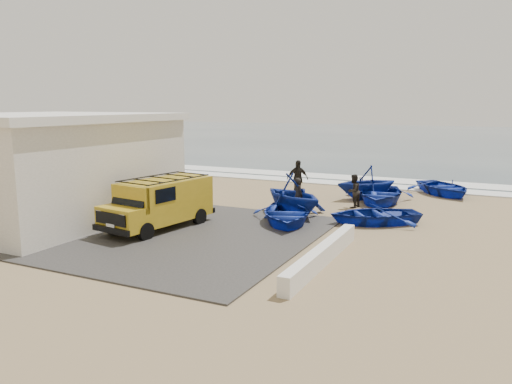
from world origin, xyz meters
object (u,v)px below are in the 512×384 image
(van, at_px, (160,202))
(fisherman_front, at_px, (298,195))
(boat_mid_left, at_px, (293,194))
(boat_near_right, at_px, (374,214))
(fisherman_back, at_px, (297,179))
(boat_mid_right, at_px, (380,194))
(boat_far_right, at_px, (444,187))
(parapet, at_px, (322,255))
(boat_near_left, at_px, (286,214))
(fisherman_middle, at_px, (353,191))
(building, at_px, (43,166))
(boat_far_left, at_px, (367,182))

(van, height_order, fisherman_front, van)
(boat_mid_left, relative_size, fisherman_front, 2.20)
(boat_near_right, relative_size, fisherman_back, 1.88)
(boat_mid_right, xyz_separation_m, boat_far_right, (2.53, 3.63, -0.03))
(boat_mid_right, bearing_deg, parapet, -93.32)
(boat_near_left, bearing_deg, fisherman_middle, 46.56)
(van, bearing_deg, building, -166.90)
(boat_mid_left, relative_size, fisherman_back, 1.79)
(van, distance_m, fisherman_middle, 8.99)
(boat_mid_right, height_order, fisherman_middle, fisherman_middle)
(fisherman_middle, bearing_deg, boat_far_right, 165.12)
(boat_near_left, xyz_separation_m, fisherman_back, (-1.65, 5.55, 0.56))
(boat_mid_left, relative_size, boat_far_right, 0.88)
(boat_far_right, relative_size, fisherman_middle, 2.52)
(boat_near_right, bearing_deg, van, -90.94)
(boat_near_left, height_order, fisherman_middle, fisherman_middle)
(boat_far_left, relative_size, fisherman_middle, 2.10)
(boat_far_left, bearing_deg, fisherman_back, -117.26)
(parapet, height_order, boat_far_left, boat_far_left)
(van, bearing_deg, boat_mid_left, 58.58)
(boat_far_left, bearing_deg, boat_near_left, -58.76)
(boat_mid_right, relative_size, fisherman_front, 2.70)
(fisherman_front, bearing_deg, boat_near_right, -157.56)
(boat_far_left, distance_m, fisherman_middle, 2.33)
(boat_mid_right, bearing_deg, boat_mid_left, -129.16)
(boat_far_left, xyz_separation_m, boat_far_right, (3.37, 2.93, -0.45))
(boat_far_right, bearing_deg, fisherman_middle, -160.37)
(boat_near_right, bearing_deg, building, -101.48)
(van, xyz_separation_m, boat_near_right, (7.15, 4.31, -0.67))
(van, relative_size, boat_near_right, 1.32)
(parapet, distance_m, van, 7.11)
(building, bearing_deg, parapet, -4.58)
(building, relative_size, fisherman_middle, 6.12)
(boat_mid_right, bearing_deg, fisherman_middle, -124.12)
(fisherman_front, bearing_deg, boat_near_left, 129.63)
(boat_far_left, relative_size, fisherman_front, 2.08)
(building, xyz_separation_m, boat_far_right, (14.58, 12.76, -1.76))
(boat_near_right, relative_size, fisherman_middle, 2.33)
(van, relative_size, boat_far_left, 1.47)
(van, height_order, fisherman_back, van)
(van, height_order, boat_far_left, van)
(boat_near_left, height_order, boat_far_left, boat_far_left)
(fisherman_middle, xyz_separation_m, fisherman_back, (-3.23, 1.29, 0.18))
(fisherman_front, xyz_separation_m, fisherman_back, (-1.36, 3.46, 0.18))
(boat_near_right, relative_size, boat_mid_left, 1.05)
(boat_mid_right, xyz_separation_m, fisherman_back, (-4.11, -0.35, 0.52))
(boat_mid_left, distance_m, boat_mid_right, 5.16)
(parapet, relative_size, fisherman_middle, 3.91)
(boat_mid_right, height_order, fisherman_front, fisherman_front)
(building, distance_m, fisherman_back, 11.90)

